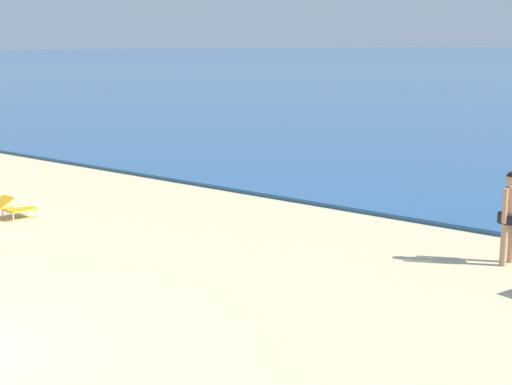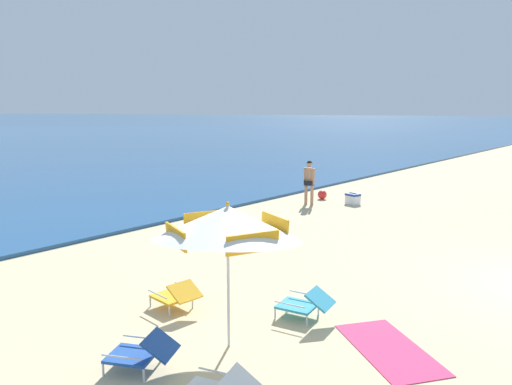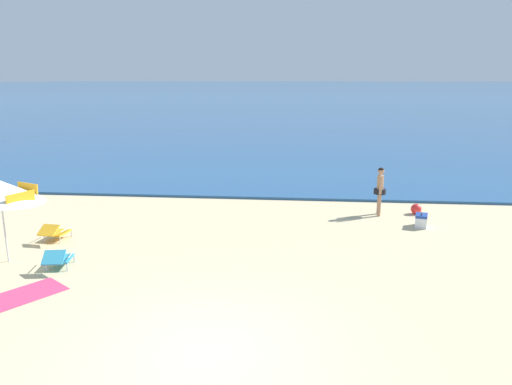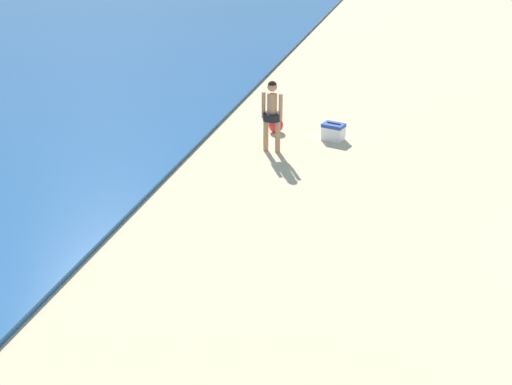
# 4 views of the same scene
# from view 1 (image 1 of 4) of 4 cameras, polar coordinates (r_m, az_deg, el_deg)

# --- Properties ---
(lounge_chair_facing_sea) EXTENTS (0.63, 0.94, 0.52)m
(lounge_chair_facing_sea) POSITION_cam_1_polar(r_m,az_deg,el_deg) (16.63, -18.51, -1.07)
(lounge_chair_facing_sea) COLOR gold
(lounge_chair_facing_sea) RESTS_ON ground
(person_standing_near_shore) EXTENTS (0.40, 0.48, 1.63)m
(person_standing_near_shore) POSITION_cam_1_polar(r_m,az_deg,el_deg) (13.14, 19.31, -1.38)
(person_standing_near_shore) COLOR tan
(person_standing_near_shore) RESTS_ON ground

